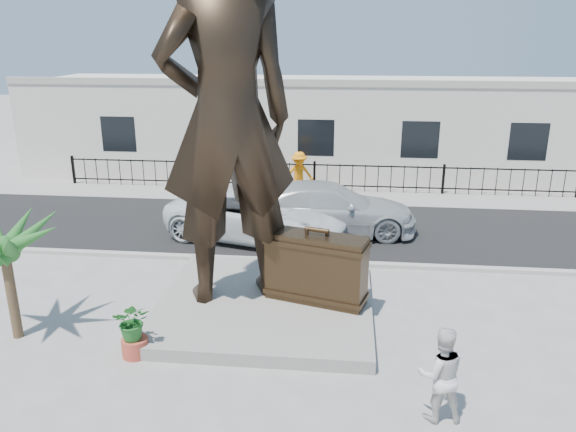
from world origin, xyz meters
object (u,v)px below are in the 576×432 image
Objects in this scene: suitcase at (316,268)px; car_white at (257,214)px; statue at (227,120)px; tourist at (440,374)px.

suitcase is 0.40× the size of car_white.
statue is at bearing -163.93° from car_white.
statue is 1.46× the size of car_white.
suitcase is 5.49m from car_white.
statue reaches higher than tourist.
statue reaches higher than suitcase.
suitcase is 4.53m from tourist.
car_white is (-4.65, 8.82, -0.05)m from tourist.
suitcase is at bearing -141.47° from car_white.
tourist is at bearing 115.90° from statue.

